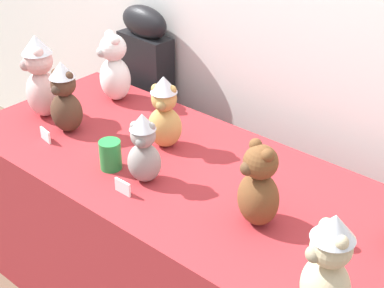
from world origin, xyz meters
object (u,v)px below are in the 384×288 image
object	(u,v)px
display_table	(192,250)
teddy_bear_honey	(164,113)
party_cup_green	(110,155)
teddy_bear_chestnut	(259,187)
teddy_bear_ash	(144,149)
teddy_bear_sand	(328,268)
teddy_bear_blush	(40,77)
teddy_bear_snow	(114,69)
instrument_case	(148,108)
teddy_bear_cocoa	(65,98)

from	to	relation	value
display_table	teddy_bear_honey	bearing A→B (deg)	158.95
party_cup_green	teddy_bear_chestnut	bearing A→B (deg)	8.34
teddy_bear_ash	teddy_bear_honey	bearing A→B (deg)	84.09
teddy_bear_sand	teddy_bear_honey	size ratio (longest dim) A/B	1.09
teddy_bear_honey	teddy_bear_ash	size ratio (longest dim) A/B	1.11
display_table	teddy_bear_blush	size ratio (longest dim) A/B	5.37
teddy_bear_snow	teddy_bear_blush	distance (m)	0.33
instrument_case	teddy_bear_snow	distance (m)	0.43
instrument_case	teddy_bear_chestnut	size ratio (longest dim) A/B	3.75
instrument_case	teddy_bear_blush	xyz separation A→B (m)	(-0.04, -0.58, 0.36)
teddy_bear_honey	teddy_bear_chestnut	distance (m)	0.57
teddy_bear_snow	teddy_bear_blush	xyz separation A→B (m)	(-0.12, -0.31, 0.03)
teddy_bear_blush	teddy_bear_ash	size ratio (longest dim) A/B	1.36
teddy_bear_honey	teddy_bear_chestnut	xyz separation A→B (m)	(0.55, -0.16, -0.01)
teddy_bear_blush	teddy_bear_chestnut	size ratio (longest dim) A/B	1.25
teddy_bear_blush	teddy_bear_chestnut	distance (m)	1.12
teddy_bear_honey	teddy_bear_blush	size ratio (longest dim) A/B	0.82
teddy_bear_snow	teddy_bear_chestnut	size ratio (longest dim) A/B	1.09
teddy_bear_honey	teddy_bear_blush	bearing A→B (deg)	166.06
teddy_bear_cocoa	teddy_bear_blush	distance (m)	0.19
teddy_bear_snow	teddy_bear_chestnut	bearing A→B (deg)	5.95
display_table	teddy_bear_chestnut	xyz separation A→B (m)	(0.34, -0.08, 0.49)
display_table	instrument_case	xyz separation A→B (m)	(-0.74, 0.52, 0.18)
teddy_bear_ash	teddy_bear_sand	bearing A→B (deg)	-42.55
teddy_bear_sand	teddy_bear_ash	distance (m)	0.80
teddy_bear_chestnut	teddy_bear_blush	bearing A→B (deg)	-157.78
instrument_case	teddy_bear_ash	world-z (taller)	instrument_case
teddy_bear_chestnut	teddy_bear_sand	bearing A→B (deg)	-7.12
teddy_bear_blush	party_cup_green	distance (m)	0.55
instrument_case	teddy_bear_honey	distance (m)	0.76
teddy_bear_ash	party_cup_green	distance (m)	0.17
teddy_bear_cocoa	teddy_bear_blush	size ratio (longest dim) A/B	0.84
teddy_bear_snow	teddy_bear_ash	bearing A→B (deg)	-10.47
teddy_bear_ash	teddy_bear_chestnut	size ratio (longest dim) A/B	0.92
teddy_bear_cocoa	teddy_bear_blush	xyz separation A→B (m)	(-0.19, 0.02, 0.03)
teddy_bear_cocoa	teddy_bear_snow	world-z (taller)	teddy_bear_snow
teddy_bear_cocoa	teddy_bear_honey	bearing A→B (deg)	11.10
instrument_case	teddy_bear_snow	bearing A→B (deg)	-70.22
teddy_bear_ash	teddy_bear_cocoa	bearing A→B (deg)	141.22
instrument_case	teddy_bear_blush	distance (m)	0.68
display_table	teddy_bear_cocoa	bearing A→B (deg)	-171.45
teddy_bear_sand	party_cup_green	world-z (taller)	teddy_bear_sand
teddy_bear_ash	display_table	bearing A→B (deg)	24.25
teddy_bear_sand	teddy_bear_blush	world-z (taller)	teddy_bear_blush
display_table	teddy_bear_sand	distance (m)	0.91
teddy_bear_sand	teddy_bear_snow	size ratio (longest dim) A/B	1.02
teddy_bear_cocoa	teddy_bear_honey	world-z (taller)	teddy_bear_cocoa
teddy_bear_honey	teddy_bear_blush	distance (m)	0.59
teddy_bear_sand	teddy_bear_ash	bearing A→B (deg)	-158.28
display_table	teddy_bear_sand	world-z (taller)	teddy_bear_sand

